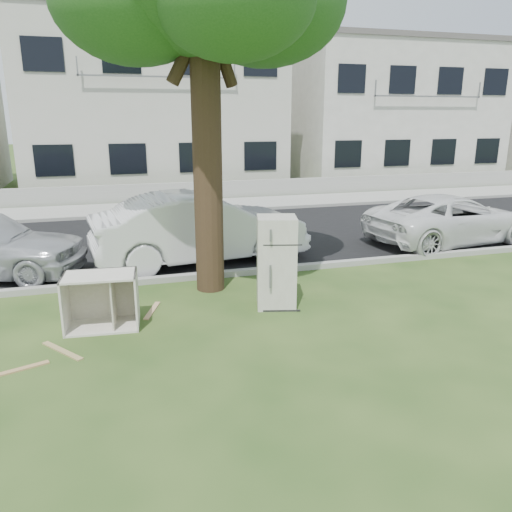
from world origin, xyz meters
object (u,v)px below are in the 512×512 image
object	(u,v)px
cabinet	(101,301)
fridge	(276,262)
car_center	(200,228)
car_right	(451,219)

from	to	relation	value
cabinet	fridge	bearing A→B (deg)	7.28
car_center	car_right	bearing A→B (deg)	-97.71
fridge	cabinet	xyz separation A→B (m)	(-2.93, -0.10, -0.36)
cabinet	car_center	world-z (taller)	car_center
fridge	cabinet	world-z (taller)	fridge
fridge	cabinet	size ratio (longest dim) A/B	1.43
fridge	car_center	size ratio (longest dim) A/B	0.33
cabinet	car_center	distance (m)	3.90
cabinet	car_right	bearing A→B (deg)	25.11
fridge	car_right	size ratio (longest dim) A/B	0.35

